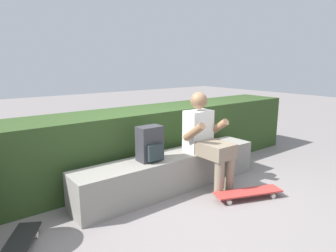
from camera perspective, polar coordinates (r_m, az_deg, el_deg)
The scene contains 7 objects.
ground_plane at distance 3.52m, azimuth 4.86°, elevation -13.81°, with size 24.00×24.00×0.00m, color gray.
bench_main at distance 3.71m, azimuth 0.78°, elevation -8.75°, with size 2.53×0.44×0.43m.
person_skater at distance 3.67m, azimuth 7.34°, elevation -2.23°, with size 0.49×0.62×1.18m.
skateboard_near_person at distance 3.61m, azimuth 15.17°, elevation -12.23°, with size 0.82×0.48×0.09m.
skateboard_beside_bench at distance 2.84m, azimuth -27.33°, elevation -20.42°, with size 0.57×0.79×0.09m.
backpack_on_bench at distance 3.39m, azimuth -3.46°, elevation -3.50°, with size 0.28×0.23×0.40m.
hedge_row at distance 4.00m, azimuth -10.31°, elevation -3.85°, with size 6.39×0.77×0.90m.
Camera 1 is at (-2.16, -2.32, 1.54)m, focal length 31.68 mm.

